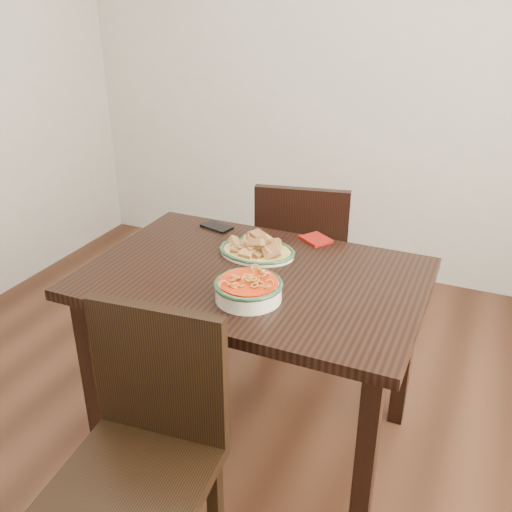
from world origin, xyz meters
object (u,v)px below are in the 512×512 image
at_px(dining_table, 254,297).
at_px(noodle_bowl, 248,287).
at_px(chair_near, 146,441).
at_px(chair_far, 303,259).
at_px(fish_plate, 257,244).
at_px(smartphone, 217,227).

xyz_separation_m(dining_table, noodle_bowl, (0.06, -0.18, 0.14)).
bearing_deg(chair_near, chair_far, 84.14).
relative_size(fish_plate, smartphone, 2.23).
distance_m(dining_table, fish_plate, 0.21).
xyz_separation_m(noodle_bowl, smartphone, (-0.38, 0.50, -0.04)).
height_order(chair_near, noodle_bowl, chair_near).
bearing_deg(chair_far, dining_table, 81.94).
bearing_deg(dining_table, chair_far, 93.66).
bearing_deg(fish_plate, chair_far, 88.80).
bearing_deg(fish_plate, noodle_bowl, -70.94).
distance_m(fish_plate, noodle_bowl, 0.35).
relative_size(chair_far, smartphone, 6.75).
bearing_deg(noodle_bowl, chair_near, -103.11).
xyz_separation_m(chair_far, smartphone, (-0.27, -0.35, 0.26)).
distance_m(dining_table, chair_near, 0.67).
xyz_separation_m(chair_near, fish_plate, (-0.00, 0.80, 0.30)).
height_order(dining_table, noodle_bowl, noodle_bowl).
bearing_deg(fish_plate, chair_near, -89.82).
height_order(dining_table, chair_near, chair_near).
relative_size(dining_table, chair_near, 1.36).
distance_m(chair_far, noodle_bowl, 0.90).
height_order(dining_table, chair_far, chair_far).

